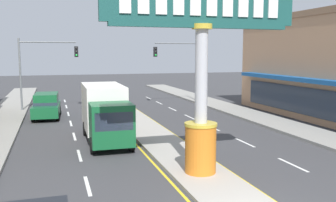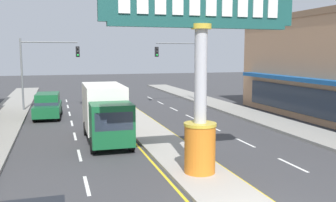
# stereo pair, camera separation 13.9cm
# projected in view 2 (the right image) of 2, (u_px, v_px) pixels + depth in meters

# --- Properties ---
(median_strip) EXTENTS (2.43, 52.00, 0.14)m
(median_strip) POSITION_uv_depth(u_px,v_px,m) (134.00, 119.00, 27.92)
(median_strip) COLOR #A39E93
(median_strip) RESTS_ON ground
(sidewalk_right) EXTENTS (2.91, 60.00, 0.18)m
(sidewalk_right) POSITION_uv_depth(u_px,v_px,m) (258.00, 117.00, 28.66)
(sidewalk_right) COLOR gray
(sidewalk_right) RESTS_ON ground
(lane_markings) EXTENTS (9.17, 52.00, 0.01)m
(lane_markings) POSITION_uv_depth(u_px,v_px,m) (138.00, 123.00, 26.64)
(lane_markings) COLOR silver
(lane_markings) RESTS_ON ground
(district_sign) EXTENTS (7.94, 1.32, 7.42)m
(district_sign) POSITION_uv_depth(u_px,v_px,m) (201.00, 77.00, 14.74)
(district_sign) COLOR orange
(district_sign) RESTS_ON median_strip
(traffic_light_left_side) EXTENTS (4.86, 0.46, 6.20)m
(traffic_light_left_side) POSITION_uv_depth(u_px,v_px,m) (43.00, 62.00, 31.73)
(traffic_light_left_side) COLOR slate
(traffic_light_left_side) RESTS_ON ground
(traffic_light_right_side) EXTENTS (4.86, 0.46, 6.20)m
(traffic_light_right_side) POSITION_uv_depth(u_px,v_px,m) (185.00, 61.00, 35.76)
(traffic_light_right_side) COLOR slate
(traffic_light_right_side) RESTS_ON ground
(box_truck_near_right_lane) EXTENTS (2.30, 6.93, 3.12)m
(box_truck_near_right_lane) POSITION_uv_depth(u_px,v_px,m) (105.00, 111.00, 21.31)
(box_truck_near_right_lane) COLOR #14562D
(box_truck_near_right_lane) RESTS_ON ground
(suv_far_right_lane) EXTENTS (2.16, 4.70, 1.90)m
(suv_far_right_lane) POSITION_uv_depth(u_px,v_px,m) (48.00, 105.00, 28.77)
(suv_far_right_lane) COLOR #14562D
(suv_far_right_lane) RESTS_ON ground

